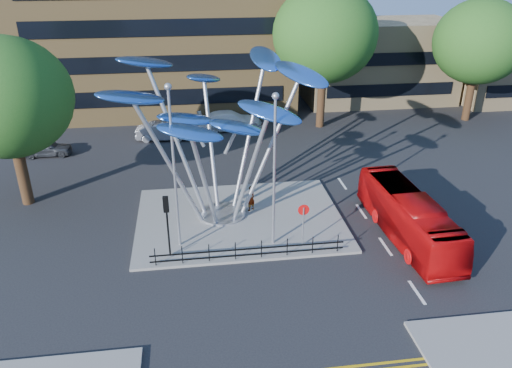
{
  "coord_description": "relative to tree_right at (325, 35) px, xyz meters",
  "views": [
    {
      "loc": [
        -3.57,
        -19.69,
        14.63
      ],
      "look_at": [
        -0.3,
        4.0,
        3.25
      ],
      "focal_mm": 35.0,
      "sensor_mm": 36.0,
      "label": 1
    }
  ],
  "objects": [
    {
      "name": "leaf_sculpture",
      "position": [
        -10.07,
        -15.32,
        -1.16
      ],
      "size": [
        12.72,
        9.54,
        9.51
      ],
      "color": "#9EA0A5",
      "rests_on": "traffic_island"
    },
    {
      "name": "parked_car_left",
      "position": [
        -22.71,
        -3.93,
        -7.39
      ],
      "size": [
        3.78,
        1.53,
        1.28
      ],
      "primitive_type": "imported",
      "rotation": [
        0.0,
        0.0,
        1.57
      ],
      "color": "#3D4045",
      "rests_on": "ground"
    },
    {
      "name": "traffic_island",
      "position": [
        -9.0,
        -16.0,
        -7.96
      ],
      "size": [
        12.0,
        9.0,
        0.15
      ],
      "primitive_type": "cube",
      "color": "slate",
      "rests_on": "ground"
    },
    {
      "name": "pedestrian",
      "position": [
        -8.23,
        -15.17,
        -7.08
      ],
      "size": [
        0.7,
        0.66,
        1.62
      ],
      "primitive_type": "imported",
      "rotation": [
        0.0,
        0.0,
        3.77
      ],
      "color": "gray",
      "rests_on": "traffic_island"
    },
    {
      "name": "traffic_light_island",
      "position": [
        -13.0,
        -19.5,
        -5.42
      ],
      "size": [
        0.28,
        0.18,
        3.42
      ],
      "color": "black",
      "rests_on": "traffic_island"
    },
    {
      "name": "low_building_near",
      "position": [
        8.0,
        8.0,
        -4.04
      ],
      "size": [
        15.0,
        8.0,
        8.0
      ],
      "primitive_type": "cube",
      "color": "tan",
      "rests_on": "ground"
    },
    {
      "name": "street_lamp_right",
      "position": [
        -7.5,
        -19.0,
        -2.94
      ],
      "size": [
        0.36,
        0.36,
        8.3
      ],
      "color": "#9EA0A5",
      "rests_on": "traffic_island"
    },
    {
      "name": "parked_car_right",
      "position": [
        -8.07,
        0.33,
        -7.22
      ],
      "size": [
        5.79,
        2.74,
        1.63
      ],
      "primitive_type": "imported",
      "rotation": [
        0.0,
        0.0,
        1.65
      ],
      "color": "white",
      "rests_on": "ground"
    },
    {
      "name": "tree_right",
      "position": [
        0.0,
        0.0,
        0.0
      ],
      "size": [
        8.8,
        8.8,
        12.11
      ],
      "color": "black",
      "rests_on": "ground"
    },
    {
      "name": "parked_car_mid",
      "position": [
        -13.85,
        -1.57,
        -7.3
      ],
      "size": [
        4.55,
        1.85,
        1.47
      ],
      "primitive_type": "imported",
      "rotation": [
        0.0,
        0.0,
        1.5
      ],
      "color": "#999AA0",
      "rests_on": "ground"
    },
    {
      "name": "tree_left",
      "position": [
        -22.0,
        -12.0,
        -1.24
      ],
      "size": [
        7.6,
        7.6,
        10.32
      ],
      "color": "black",
      "rests_on": "ground"
    },
    {
      "name": "no_entry_sign_island",
      "position": [
        -6.0,
        -19.48,
        -6.22
      ],
      "size": [
        0.6,
        0.1,
        2.45
      ],
      "color": "#9EA0A5",
      "rests_on": "traffic_island"
    },
    {
      "name": "tree_far",
      "position": [
        14.0,
        0.0,
        -0.93
      ],
      "size": [
        8.0,
        8.0,
        10.81
      ],
      "color": "black",
      "rests_on": "ground"
    },
    {
      "name": "pedestrian_railing_front",
      "position": [
        -9.0,
        -20.3,
        -7.48
      ],
      "size": [
        10.0,
        0.06,
        1.0
      ],
      "color": "black",
      "rests_on": "traffic_island"
    },
    {
      "name": "ground",
      "position": [
        -8.0,
        -22.0,
        -8.04
      ],
      "size": [
        120.0,
        120.0,
        0.0
      ],
      "primitive_type": "plane",
      "color": "black",
      "rests_on": "ground"
    },
    {
      "name": "street_lamp_left",
      "position": [
        -12.5,
        -18.5,
        -2.68
      ],
      "size": [
        0.36,
        0.36,
        8.8
      ],
      "color": "#9EA0A5",
      "rests_on": "traffic_island"
    },
    {
      "name": "red_bus",
      "position": [
        -0.05,
        -19.14,
        -6.73
      ],
      "size": [
        2.56,
        9.45,
        2.61
      ],
      "primitive_type": "imported",
      "rotation": [
        0.0,
        0.0,
        0.04
      ],
      "color": "#B3080A",
      "rests_on": "ground"
    }
  ]
}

